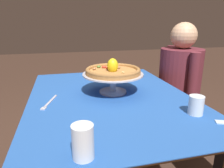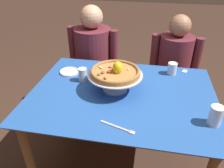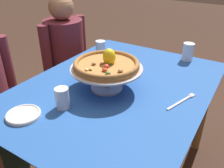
% 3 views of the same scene
% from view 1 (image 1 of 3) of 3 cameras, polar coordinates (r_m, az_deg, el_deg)
% --- Properties ---
extents(dining_table, '(1.29, 0.96, 0.72)m').
position_cam_1_polar(dining_table, '(1.32, -0.56, -7.23)').
color(dining_table, olive).
rests_on(dining_table, ground).
extents(pizza_stand, '(0.38, 0.38, 0.13)m').
position_cam_1_polar(pizza_stand, '(1.31, 0.26, 1.46)').
color(pizza_stand, '#B7B7C1').
rests_on(pizza_stand, dining_table).
extents(pizza, '(0.34, 0.34, 0.10)m').
position_cam_1_polar(pizza, '(1.30, 0.24, 3.78)').
color(pizza, '#AD753D').
rests_on(pizza, pizza_stand).
extents(water_glass_side_left, '(0.07, 0.07, 0.10)m').
position_cam_1_polar(water_glass_side_left, '(1.59, 0.72, 2.44)').
color(water_glass_side_left, silver).
rests_on(water_glass_side_left, dining_table).
extents(water_glass_front_right, '(0.07, 0.07, 0.12)m').
position_cam_1_polar(water_glass_front_right, '(0.72, -7.98, -16.02)').
color(water_glass_front_right, white).
rests_on(water_glass_front_right, dining_table).
extents(water_glass_back_right, '(0.07, 0.07, 0.09)m').
position_cam_1_polar(water_glass_back_right, '(1.11, 22.09, -5.68)').
color(water_glass_back_right, silver).
rests_on(water_glass_back_right, dining_table).
extents(side_plate, '(0.16, 0.16, 0.02)m').
position_cam_1_polar(side_plate, '(1.77, 2.81, 2.70)').
color(side_plate, silver).
rests_on(side_plate, dining_table).
extents(dinner_fork, '(0.21, 0.08, 0.01)m').
position_cam_1_polar(dinner_fork, '(1.22, -16.94, -4.96)').
color(dinner_fork, '#B7B7C1').
rests_on(dinner_fork, dining_table).
extents(sugar_packet, '(0.05, 0.06, 0.00)m').
position_cam_1_polar(sugar_packet, '(1.08, 27.90, -9.28)').
color(sugar_packet, silver).
rests_on(sugar_packet, dining_table).
extents(diner_left, '(0.52, 0.40, 1.16)m').
position_cam_1_polar(diner_left, '(1.96, 17.82, -1.54)').
color(diner_left, '#1E3833').
rests_on(diner_left, ground).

